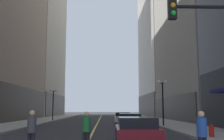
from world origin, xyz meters
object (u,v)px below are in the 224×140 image
object	(u,v)px
pedestrian_in_green_parka	(86,128)
pedestrian_with_orange_bag	(32,129)
car_navy	(130,121)
fire_hydrant_right	(211,132)
car_maroon	(136,130)
street_lamp_left_far	(53,98)
car_white	(122,118)
pedestrian_in_blue_hoodie	(202,132)
street_lamp_right_mid	(163,92)

from	to	relation	value
pedestrian_in_green_parka	pedestrian_with_orange_bag	bearing A→B (deg)	-161.21
car_navy	fire_hydrant_right	size ratio (longest dim) A/B	5.94
car_maroon	car_navy	distance (m)	9.97
car_maroon	car_navy	world-z (taller)	same
car_maroon	fire_hydrant_right	bearing A→B (deg)	28.03
pedestrian_in_green_parka	street_lamp_left_far	bearing A→B (deg)	103.28
car_white	street_lamp_left_far	xyz separation A→B (m)	(-9.24, 8.10, 2.54)
pedestrian_with_orange_bag	pedestrian_in_blue_hoodie	bearing A→B (deg)	-14.88
car_maroon	pedestrian_in_green_parka	size ratio (longest dim) A/B	2.80
car_navy	street_lamp_right_mid	size ratio (longest dim) A/B	1.07
car_white	pedestrian_with_orange_bag	distance (m)	20.81
pedestrian_with_orange_bag	car_maroon	bearing A→B (deg)	29.81
car_white	pedestrian_in_blue_hoodie	distance (m)	21.90
fire_hydrant_right	car_white	bearing A→B (deg)	104.77
car_navy	pedestrian_in_green_parka	size ratio (longest dim) A/B	2.97
car_white	street_lamp_left_far	bearing A→B (deg)	138.76
car_navy	car_maroon	bearing A→B (deg)	-93.23
car_navy	fire_hydrant_right	bearing A→B (deg)	-62.39
pedestrian_in_green_parka	street_lamp_left_far	size ratio (longest dim) A/B	0.36
pedestrian_with_orange_bag	fire_hydrant_right	distance (m)	10.08
car_navy	pedestrian_with_orange_bag	distance (m)	13.34
street_lamp_right_mid	car_navy	bearing A→B (deg)	-138.88
car_navy	fire_hydrant_right	distance (m)	8.53
pedestrian_in_blue_hoodie	car_white	bearing A→B (deg)	93.33
car_white	fire_hydrant_right	distance (m)	15.92
car_white	fire_hydrant_right	world-z (taller)	car_white
street_lamp_left_far	car_maroon	bearing A→B (deg)	-71.25
street_lamp_left_far	street_lamp_right_mid	distance (m)	18.20
car_white	street_lamp_right_mid	bearing A→B (deg)	-53.63
car_white	pedestrian_in_blue_hoodie	bearing A→B (deg)	-86.67
car_maroon	pedestrian_with_orange_bag	size ratio (longest dim) A/B	2.71
pedestrian_with_orange_bag	pedestrian_in_green_parka	size ratio (longest dim) A/B	1.03
fire_hydrant_right	pedestrian_in_blue_hoodie	bearing A→B (deg)	-113.29
pedestrian_with_orange_bag	street_lamp_left_far	distance (m)	28.81
street_lamp_right_mid	fire_hydrant_right	distance (m)	10.95
car_maroon	fire_hydrant_right	world-z (taller)	car_maroon
pedestrian_in_blue_hoodie	fire_hydrant_right	world-z (taller)	pedestrian_in_blue_hoodie
pedestrian_in_green_parka	fire_hydrant_right	world-z (taller)	pedestrian_in_green_parka
car_navy	fire_hydrant_right	world-z (taller)	car_navy
car_white	fire_hydrant_right	xyz separation A→B (m)	(4.06, -15.39, -0.32)
pedestrian_in_green_parka	street_lamp_right_mid	bearing A→B (deg)	66.95
street_lamp_left_far	pedestrian_in_green_parka	bearing A→B (deg)	-76.72
car_white	street_lamp_right_mid	xyz separation A→B (m)	(3.56, -4.83, 2.54)
car_navy	pedestrian_with_orange_bag	world-z (taller)	pedestrian_with_orange_bag
car_navy	pedestrian_with_orange_bag	bearing A→B (deg)	-111.39
street_lamp_left_far	car_navy	bearing A→B (deg)	-59.61
car_white	street_lamp_left_far	size ratio (longest dim) A/B	1.08
street_lamp_right_mid	pedestrian_in_blue_hoodie	bearing A→B (deg)	-97.64
pedestrian_with_orange_bag	street_lamp_right_mid	xyz separation A→B (m)	(8.31, 15.43, 2.30)
car_maroon	pedestrian_in_green_parka	xyz separation A→B (m)	(-2.26, -1.77, 0.20)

